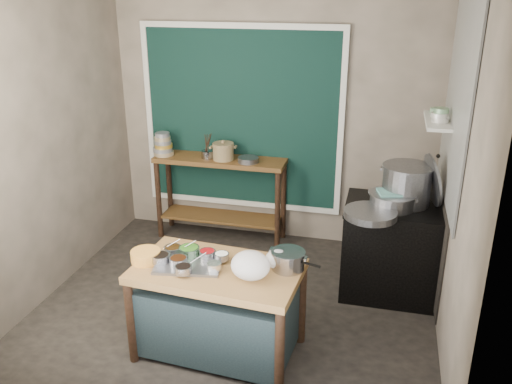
% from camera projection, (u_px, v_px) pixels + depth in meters
% --- Properties ---
extents(floor, '(3.50, 3.00, 0.02)m').
position_uv_depth(floor, '(237.00, 303.00, 4.98)').
color(floor, '#2E2923').
rests_on(floor, ground).
extents(back_wall, '(3.50, 0.02, 2.80)m').
position_uv_depth(back_wall, '(274.00, 116.00, 5.83)').
color(back_wall, gray).
rests_on(back_wall, floor).
extents(left_wall, '(0.02, 3.00, 2.80)m').
position_uv_depth(left_wall, '(47.00, 143.00, 4.86)').
color(left_wall, gray).
rests_on(left_wall, floor).
extents(right_wall, '(0.02, 3.00, 2.80)m').
position_uv_depth(right_wall, '(460.00, 174.00, 4.07)').
color(right_wall, gray).
rests_on(right_wall, floor).
extents(curtain_panel, '(2.10, 0.02, 1.90)m').
position_uv_depth(curtain_panel, '(242.00, 119.00, 5.89)').
color(curtain_panel, black).
rests_on(curtain_panel, back_wall).
extents(curtain_frame, '(2.22, 0.03, 2.02)m').
position_uv_depth(curtain_frame, '(241.00, 119.00, 5.88)').
color(curtain_frame, beige).
rests_on(curtain_frame, back_wall).
extents(tile_panel, '(0.02, 1.70, 1.70)m').
position_uv_depth(tile_panel, '(458.00, 100.00, 4.41)').
color(tile_panel, '#B2B2AA').
rests_on(tile_panel, right_wall).
extents(soot_patch, '(0.01, 1.30, 1.30)m').
position_uv_depth(soot_patch, '(440.00, 224.00, 4.92)').
color(soot_patch, black).
rests_on(soot_patch, right_wall).
extents(wall_shelf, '(0.22, 0.70, 0.03)m').
position_uv_depth(wall_shelf, '(438.00, 121.00, 4.79)').
color(wall_shelf, beige).
rests_on(wall_shelf, right_wall).
extents(prep_table, '(1.30, 0.81, 0.75)m').
position_uv_depth(prep_table, '(218.00, 310.00, 4.20)').
color(prep_table, olive).
rests_on(prep_table, floor).
extents(back_counter, '(1.45, 0.40, 0.95)m').
position_uv_depth(back_counter, '(221.00, 198.00, 6.08)').
color(back_counter, '#553718').
rests_on(back_counter, floor).
extents(stove_block, '(0.90, 0.68, 0.85)m').
position_uv_depth(stove_block, '(393.00, 251.00, 5.01)').
color(stove_block, black).
rests_on(stove_block, floor).
extents(stove_top, '(0.92, 0.69, 0.03)m').
position_uv_depth(stove_top, '(398.00, 207.00, 4.85)').
color(stove_top, black).
rests_on(stove_top, stove_block).
extents(condiment_tray, '(0.54, 0.43, 0.02)m').
position_uv_depth(condiment_tray, '(189.00, 264.00, 4.10)').
color(condiment_tray, gray).
rests_on(condiment_tray, prep_table).
extents(condiment_bowls, '(0.57, 0.41, 0.06)m').
position_uv_depth(condiment_bowls, '(187.00, 257.00, 4.11)').
color(condiment_bowls, gray).
rests_on(condiment_bowls, condiment_tray).
extents(yellow_basin, '(0.27, 0.27, 0.09)m').
position_uv_depth(yellow_basin, '(146.00, 256.00, 4.14)').
color(yellow_basin, '#CB7C38').
rests_on(yellow_basin, prep_table).
extents(saucepan, '(0.33, 0.33, 0.14)m').
position_uv_depth(saucepan, '(288.00, 260.00, 4.02)').
color(saucepan, gray).
rests_on(saucepan, prep_table).
extents(plastic_bag_a, '(0.36, 0.33, 0.22)m').
position_uv_depth(plastic_bag_a, '(250.00, 265.00, 3.87)').
color(plastic_bag_a, white).
rests_on(plastic_bag_a, prep_table).
extents(plastic_bag_b, '(0.22, 0.20, 0.15)m').
position_uv_depth(plastic_bag_b, '(278.00, 259.00, 4.03)').
color(plastic_bag_b, white).
rests_on(plastic_bag_b, prep_table).
extents(bowl_stack, '(0.23, 0.23, 0.25)m').
position_uv_depth(bowl_stack, '(163.00, 145.00, 5.98)').
color(bowl_stack, tan).
rests_on(bowl_stack, back_counter).
extents(utensil_cup, '(0.15, 0.15, 0.08)m').
position_uv_depth(utensil_cup, '(208.00, 154.00, 5.90)').
color(utensil_cup, gray).
rests_on(utensil_cup, back_counter).
extents(ceramic_crock, '(0.30, 0.30, 0.16)m').
position_uv_depth(ceramic_crock, '(223.00, 152.00, 5.83)').
color(ceramic_crock, olive).
rests_on(ceramic_crock, back_counter).
extents(wide_bowl, '(0.29, 0.29, 0.06)m').
position_uv_depth(wide_bowl, '(248.00, 160.00, 5.76)').
color(wide_bowl, gray).
rests_on(wide_bowl, back_counter).
extents(stock_pot, '(0.50, 0.50, 0.36)m').
position_uv_depth(stock_pot, '(407.00, 185.00, 4.83)').
color(stock_pot, gray).
rests_on(stock_pot, stove_top).
extents(pot_lid, '(0.23, 0.50, 0.47)m').
position_uv_depth(pot_lid, '(433.00, 180.00, 4.78)').
color(pot_lid, gray).
rests_on(pot_lid, stove_top).
extents(steamer, '(0.53, 0.53, 0.14)m').
position_uv_depth(steamer, '(392.00, 201.00, 4.78)').
color(steamer, gray).
rests_on(steamer, stove_top).
extents(green_cloth, '(0.30, 0.26, 0.02)m').
position_uv_depth(green_cloth, '(393.00, 192.00, 4.75)').
color(green_cloth, '#569287').
rests_on(green_cloth, steamer).
extents(shallow_pan, '(0.52, 0.52, 0.06)m').
position_uv_depth(shallow_pan, '(370.00, 214.00, 4.60)').
color(shallow_pan, gray).
rests_on(shallow_pan, stove_top).
extents(shelf_bowl_stack, '(0.15, 0.15, 0.12)m').
position_uv_depth(shelf_bowl_stack, '(440.00, 115.00, 4.68)').
color(shelf_bowl_stack, silver).
rests_on(shelf_bowl_stack, wall_shelf).
extents(shelf_bowl_green, '(0.14, 0.14, 0.04)m').
position_uv_depth(shelf_bowl_green, '(437.00, 111.00, 5.00)').
color(shelf_bowl_green, gray).
rests_on(shelf_bowl_green, wall_shelf).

